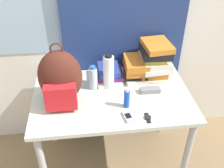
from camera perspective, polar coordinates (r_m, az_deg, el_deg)
The scene contains 13 objects.
wall_back at distance 2.08m, azimuth -1.65°, elevation 16.57°, with size 6.00×0.06×2.50m.
curtain_blue at distance 2.05m, azimuth 2.83°, elevation 16.21°, with size 0.98×0.04×2.50m.
desk at distance 1.99m, azimuth 0.00°, elevation -4.58°, with size 1.16×0.73×0.74m.
backpack at distance 1.80m, azimuth -11.20°, elevation 1.13°, with size 0.30×0.26×0.45m.
book_stack_left at distance 2.08m, azimuth -0.56°, elevation 2.33°, with size 0.20×0.27×0.11m.
book_stack_center at distance 2.09m, azimuth 5.23°, elevation 3.41°, with size 0.21×0.27×0.17m.
book_stack_right at distance 2.09m, azimuth 9.25°, elevation 5.18°, with size 0.24×0.29×0.30m.
water_bottle at distance 1.95m, azimuth -4.10°, elevation 1.31°, with size 0.06×0.06×0.19m.
sports_bottle at distance 1.94m, azimuth -0.75°, elevation 2.67°, with size 0.08×0.08×0.28m.
sunscreen_bottle at distance 1.79m, azimuth 3.23°, elevation -3.14°, with size 0.04×0.04×0.16m.
cell_phone at distance 1.74m, azimuth 3.51°, elevation -7.10°, with size 0.07×0.12×0.02m.
sunglasses_case at distance 1.97m, azimuth 8.27°, elevation -1.32°, with size 0.15×0.06×0.04m.
wristwatch at distance 1.76m, azimuth 7.77°, elevation -7.26°, with size 0.04×0.10×0.01m.
Camera 1 is at (-0.18, -1.14, 1.93)m, focal length 42.00 mm.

